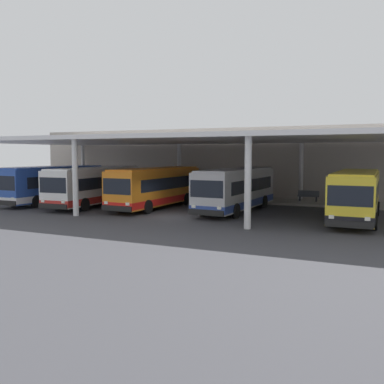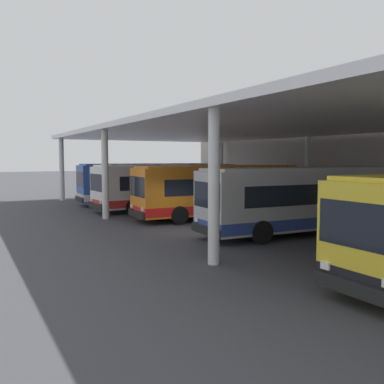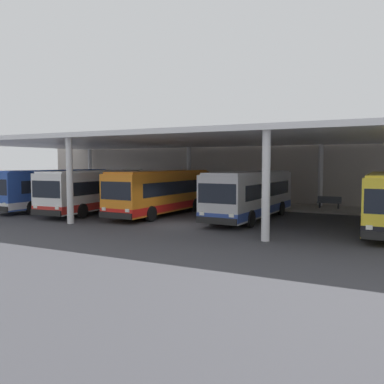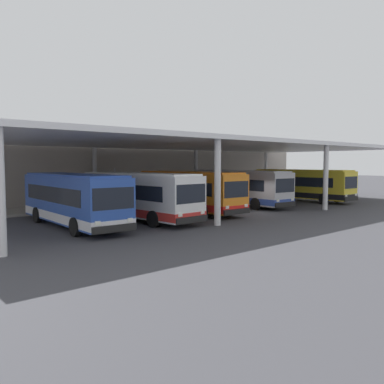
{
  "view_description": "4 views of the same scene",
  "coord_description": "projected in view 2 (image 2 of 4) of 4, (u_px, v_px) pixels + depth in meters",
  "views": [
    {
      "loc": [
        13.4,
        -25.66,
        4.27
      ],
      "look_at": [
        0.05,
        3.19,
        1.42
      ],
      "focal_mm": 39.91,
      "sensor_mm": 36.0,
      "label": 1
    },
    {
      "loc": [
        18.34,
        -9.96,
        3.63
      ],
      "look_at": [
        -5.79,
        3.16,
        1.41
      ],
      "focal_mm": 39.69,
      "sensor_mm": 36.0,
      "label": 2
    },
    {
      "loc": [
        11.51,
        -20.92,
        3.71
      ],
      "look_at": [
        -1.2,
        4.33,
        1.67
      ],
      "focal_mm": 37.29,
      "sensor_mm": 36.0,
      "label": 3
    },
    {
      "loc": [
        -23.0,
        -19.6,
        3.8
      ],
      "look_at": [
        -4.26,
        2.09,
        1.71
      ],
      "focal_mm": 36.84,
      "sensor_mm": 36.0,
      "label": 4
    }
  ],
  "objects": [
    {
      "name": "canopy_shelter",
      "position": [
        280.0,
        127.0,
        23.29
      ],
      "size": [
        40.0,
        17.0,
        5.55
      ],
      "color": "silver",
      "rests_on": "ground"
    },
    {
      "name": "ground_plane",
      "position": [
        192.0,
        231.0,
        21.1
      ],
      "size": [
        200.0,
        200.0,
        0.0
      ],
      "primitive_type": "plane",
      "color": "#3D3D42"
    },
    {
      "name": "bus_second_bay",
      "position": [
        168.0,
        186.0,
        29.74
      ],
      "size": [
        3.12,
        10.65,
        3.17
      ],
      "color": "white",
      "rests_on": "ground"
    },
    {
      "name": "bus_middle_bay",
      "position": [
        219.0,
        191.0,
        25.58
      ],
      "size": [
        2.92,
        10.59,
        3.17
      ],
      "color": "orange",
      "rests_on": "ground"
    },
    {
      "name": "bus_nearest_bay",
      "position": [
        146.0,
        183.0,
        33.76
      ],
      "size": [
        2.95,
        10.6,
        3.17
      ],
      "color": "#284CA8",
      "rests_on": "ground"
    },
    {
      "name": "bus_far_bay",
      "position": [
        303.0,
        199.0,
        20.25
      ],
      "size": [
        3.03,
        10.63,
        3.17
      ],
      "color": "#B7B7BC",
      "rests_on": "ground"
    },
    {
      "name": "banner_sign",
      "position": [
        287.0,
        180.0,
        31.01
      ],
      "size": [
        0.7,
        0.12,
        3.2
      ],
      "color": "#B2B2B7",
      "rests_on": "platform_kerb"
    },
    {
      "name": "platform_kerb",
      "position": [
        356.0,
        214.0,
        26.69
      ],
      "size": [
        42.0,
        4.5,
        0.18
      ],
      "primitive_type": "cube",
      "color": "#A39E93",
      "rests_on": "ground"
    }
  ]
}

